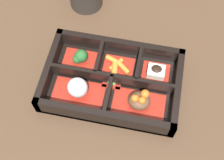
{
  "coord_description": "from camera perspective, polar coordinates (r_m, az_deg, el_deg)",
  "views": [
    {
      "loc": [
        -0.07,
        0.33,
        0.64
      ],
      "look_at": [
        0.0,
        0.0,
        0.03
      ],
      "focal_mm": 50.0,
      "sensor_mm": 36.0,
      "label": 1
    }
  ],
  "objects": [
    {
      "name": "bowl_tofu",
      "position": [
        0.72,
        8.02,
        1.38
      ],
      "size": [
        0.06,
        0.06,
        0.03
      ],
      "color": "maroon",
      "rests_on": "bento_base"
    },
    {
      "name": "bowl_greens",
      "position": [
        0.73,
        -5.92,
        4.01
      ],
      "size": [
        0.08,
        0.06,
        0.04
      ],
      "color": "maroon",
      "rests_on": "bento_base"
    },
    {
      "name": "bento_rim",
      "position": [
        0.7,
        0.07,
        0.09
      ],
      "size": [
        0.3,
        0.2,
        0.05
      ],
      "color": "black",
      "rests_on": "ground_plane"
    },
    {
      "name": "bowl_rice",
      "position": [
        0.68,
        -6.25,
        -1.66
      ],
      "size": [
        0.12,
        0.06,
        0.05
      ],
      "color": "maroon",
      "rests_on": "bento_base"
    },
    {
      "name": "bento_base",
      "position": [
        0.72,
        0.0,
        -0.76
      ],
      "size": [
        0.3,
        0.2,
        0.01
      ],
      "color": "black",
      "rests_on": "ground_plane"
    },
    {
      "name": "bowl_pickles",
      "position": [
        0.71,
        0.01,
        -0.36
      ],
      "size": [
        0.04,
        0.03,
        0.01
      ],
      "color": "maroon",
      "rests_on": "bento_base"
    },
    {
      "name": "bowl_stew",
      "position": [
        0.68,
        5.01,
        -3.88
      ],
      "size": [
        0.12,
        0.06,
        0.05
      ],
      "color": "maroon",
      "rests_on": "bento_base"
    },
    {
      "name": "ground_plane",
      "position": [
        0.72,
        0.0,
        -0.94
      ],
      "size": [
        3.0,
        3.0,
        0.0
      ],
      "primitive_type": "plane",
      "color": "#4C3523"
    },
    {
      "name": "bowl_carrots",
      "position": [
        0.73,
        1.08,
        2.4
      ],
      "size": [
        0.07,
        0.06,
        0.02
      ],
      "color": "maroon",
      "rests_on": "bento_base"
    }
  ]
}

